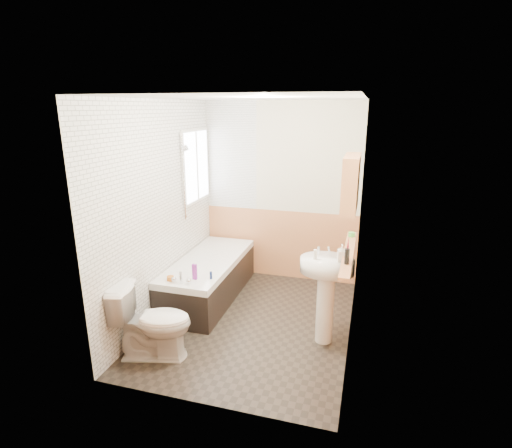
% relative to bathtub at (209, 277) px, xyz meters
% --- Properties ---
extents(floor, '(2.80, 2.80, 0.00)m').
position_rel_bathtub_xyz_m(floor, '(0.73, -0.47, -0.28)').
color(floor, black).
rests_on(floor, ground).
extents(ceiling, '(2.80, 2.80, 0.00)m').
position_rel_bathtub_xyz_m(ceiling, '(0.73, -0.47, 2.22)').
color(ceiling, white).
rests_on(ceiling, ground).
extents(wall_back, '(2.20, 0.02, 2.50)m').
position_rel_bathtub_xyz_m(wall_back, '(0.73, 0.94, 0.97)').
color(wall_back, beige).
rests_on(wall_back, ground).
extents(wall_front, '(2.20, 0.02, 2.50)m').
position_rel_bathtub_xyz_m(wall_front, '(0.73, -1.88, 0.97)').
color(wall_front, beige).
rests_on(wall_front, ground).
extents(wall_left, '(0.02, 2.80, 2.50)m').
position_rel_bathtub_xyz_m(wall_left, '(-0.38, -0.47, 0.97)').
color(wall_left, beige).
rests_on(wall_left, ground).
extents(wall_right, '(0.02, 2.80, 2.50)m').
position_rel_bathtub_xyz_m(wall_right, '(1.84, -0.47, 0.97)').
color(wall_right, beige).
rests_on(wall_right, ground).
extents(wainscot_right, '(0.01, 2.80, 1.00)m').
position_rel_bathtub_xyz_m(wainscot_right, '(1.82, -0.47, 0.22)').
color(wainscot_right, tan).
rests_on(wainscot_right, wall_right).
extents(wainscot_front, '(2.20, 0.01, 1.00)m').
position_rel_bathtub_xyz_m(wainscot_front, '(0.73, -1.86, 0.22)').
color(wainscot_front, tan).
rests_on(wainscot_front, wall_front).
extents(wainscot_back, '(2.20, 0.01, 1.00)m').
position_rel_bathtub_xyz_m(wainscot_back, '(0.73, 0.92, 0.22)').
color(wainscot_back, tan).
rests_on(wainscot_back, wall_back).
extents(tile_cladding_left, '(0.01, 2.80, 2.50)m').
position_rel_bathtub_xyz_m(tile_cladding_left, '(-0.36, -0.47, 0.97)').
color(tile_cladding_left, white).
rests_on(tile_cladding_left, wall_left).
extents(tile_return_back, '(0.75, 0.01, 1.50)m').
position_rel_bathtub_xyz_m(tile_return_back, '(0.01, 0.92, 1.47)').
color(tile_return_back, white).
rests_on(tile_return_back, wall_back).
extents(window, '(0.03, 0.79, 0.99)m').
position_rel_bathtub_xyz_m(window, '(-0.33, 0.48, 1.37)').
color(window, white).
rests_on(window, wall_left).
extents(bathtub, '(0.70, 1.75, 0.67)m').
position_rel_bathtub_xyz_m(bathtub, '(0.00, 0.00, 0.00)').
color(bathtub, black).
rests_on(bathtub, floor).
extents(shower_riser, '(0.10, 0.07, 1.09)m').
position_rel_bathtub_xyz_m(shower_riser, '(-0.31, 0.05, 1.39)').
color(shower_riser, silver).
rests_on(shower_riser, wall_left).
extents(toilet, '(0.85, 0.60, 0.75)m').
position_rel_bathtub_xyz_m(toilet, '(-0.03, -1.36, 0.10)').
color(toilet, white).
rests_on(toilet, floor).
extents(sink, '(0.55, 0.44, 1.06)m').
position_rel_bathtub_xyz_m(sink, '(1.57, -0.62, 0.39)').
color(sink, white).
rests_on(sink, floor).
extents(pine_shelf, '(0.10, 1.37, 0.03)m').
position_rel_bathtub_xyz_m(pine_shelf, '(1.77, -0.54, 0.71)').
color(pine_shelf, tan).
rests_on(pine_shelf, wall_right).
extents(medicine_cabinet, '(0.15, 0.60, 0.54)m').
position_rel_bathtub_xyz_m(medicine_cabinet, '(1.74, -0.52, 1.42)').
color(medicine_cabinet, tan).
rests_on(medicine_cabinet, wall_right).
extents(foam_can, '(0.06, 0.06, 0.15)m').
position_rel_bathtub_xyz_m(foam_can, '(1.77, -0.89, 0.80)').
color(foam_can, black).
rests_on(foam_can, pine_shelf).
extents(green_bottle, '(0.06, 0.06, 0.24)m').
position_rel_bathtub_xyz_m(green_bottle, '(1.77, -0.81, 0.85)').
color(green_bottle, maroon).
rests_on(green_bottle, pine_shelf).
extents(black_jar, '(0.09, 0.09, 0.05)m').
position_rel_bathtub_xyz_m(black_jar, '(1.77, -0.03, 0.75)').
color(black_jar, '#59C647').
rests_on(black_jar, pine_shelf).
extents(soap_bottle, '(0.11, 0.19, 0.08)m').
position_rel_bathtub_xyz_m(soap_bottle, '(1.71, -0.66, 0.70)').
color(soap_bottle, silver).
rests_on(soap_bottle, sink).
extents(clear_bottle, '(0.04, 0.04, 0.10)m').
position_rel_bathtub_xyz_m(clear_bottle, '(1.45, -0.67, 0.71)').
color(clear_bottle, silver).
rests_on(clear_bottle, sink).
extents(blue_gel, '(0.06, 0.04, 0.18)m').
position_rel_bathtub_xyz_m(blue_gel, '(0.10, -0.62, 0.34)').
color(blue_gel, purple).
rests_on(blue_gel, bathtub).
extents(cream_jar, '(0.09, 0.09, 0.05)m').
position_rel_bathtub_xyz_m(cream_jar, '(-0.15, -0.73, 0.28)').
color(cream_jar, orange).
rests_on(cream_jar, bathtub).
extents(orange_bottle, '(0.03, 0.03, 0.09)m').
position_rel_bathtub_xyz_m(orange_bottle, '(0.27, -0.57, 0.30)').
color(orange_bottle, navy).
rests_on(orange_bottle, bathtub).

